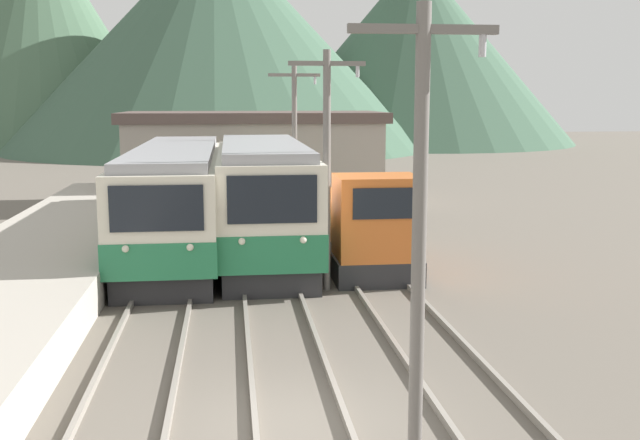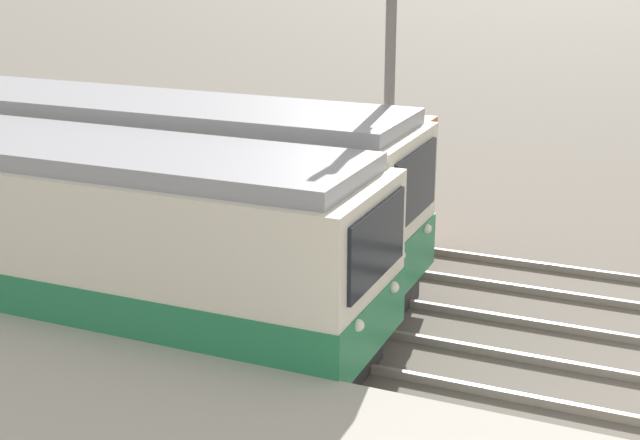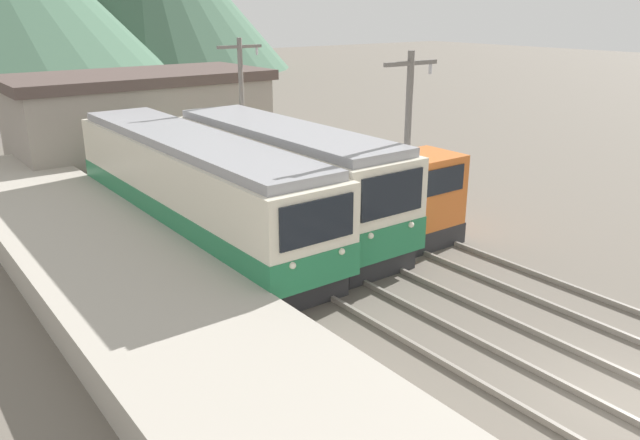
# 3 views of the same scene
# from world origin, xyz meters

# --- Properties ---
(commuter_train_left) EXTENTS (2.84, 14.05, 3.53)m
(commuter_train_left) POSITION_xyz_m (-2.60, 14.04, 1.65)
(commuter_train_left) COLOR #28282B
(commuter_train_left) RESTS_ON ground
(commuter_train_center) EXTENTS (2.84, 10.89, 3.72)m
(commuter_train_center) POSITION_xyz_m (0.20, 12.77, 1.73)
(commuter_train_center) COLOR #28282B
(commuter_train_center) RESTS_ON ground
(shunting_locomotive) EXTENTS (2.40, 5.99, 3.00)m
(shunting_locomotive) POSITION_xyz_m (3.20, 10.82, 1.21)
(shunting_locomotive) COLOR #28282B
(shunting_locomotive) RESTS_ON ground
(catenary_mast_mid) EXTENTS (2.00, 0.20, 6.34)m
(catenary_mast_mid) POSITION_xyz_m (1.71, 8.40, 3.48)
(catenary_mast_mid) COLOR slate
(catenary_mast_mid) RESTS_ON ground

